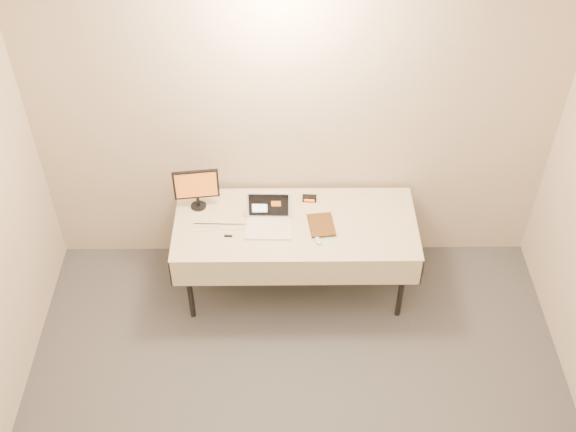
{
  "coord_description": "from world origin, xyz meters",
  "views": [
    {
      "loc": [
        -0.09,
        -1.94,
        4.54
      ],
      "look_at": [
        -0.06,
        1.99,
        0.86
      ],
      "focal_mm": 45.0,
      "sensor_mm": 36.0,
      "label": 1
    }
  ],
  "objects_px": {
    "table": "(295,229)",
    "laptop": "(268,219)",
    "monitor": "(196,186)",
    "book": "(309,215)"
  },
  "relations": [
    {
      "from": "laptop",
      "to": "monitor",
      "type": "distance_m",
      "value": 0.61
    },
    {
      "from": "table",
      "to": "monitor",
      "type": "relative_size",
      "value": 5.19
    },
    {
      "from": "laptop",
      "to": "book",
      "type": "relative_size",
      "value": 1.39
    },
    {
      "from": "laptop",
      "to": "book",
      "type": "height_order",
      "value": "book"
    },
    {
      "from": "table",
      "to": "book",
      "type": "relative_size",
      "value": 7.39
    },
    {
      "from": "table",
      "to": "laptop",
      "type": "distance_m",
      "value": 0.24
    },
    {
      "from": "laptop",
      "to": "table",
      "type": "bearing_deg",
      "value": 4.91
    },
    {
      "from": "laptop",
      "to": "book",
      "type": "xyz_separation_m",
      "value": [
        0.31,
        -0.04,
        0.07
      ]
    },
    {
      "from": "table",
      "to": "monitor",
      "type": "xyz_separation_m",
      "value": [
        -0.76,
        0.19,
        0.27
      ]
    },
    {
      "from": "laptop",
      "to": "book",
      "type": "distance_m",
      "value": 0.32
    }
  ]
}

